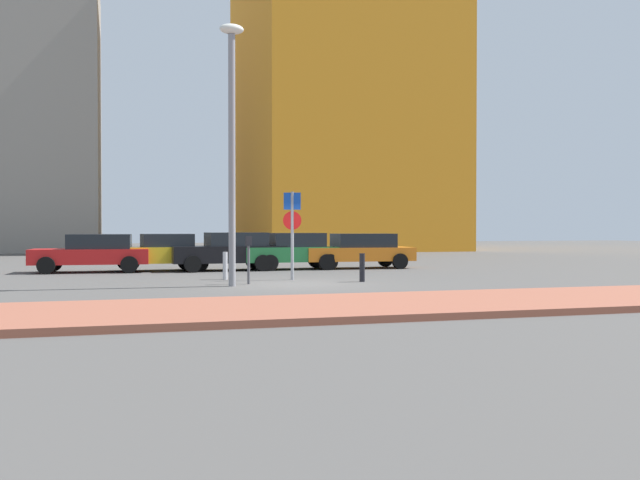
# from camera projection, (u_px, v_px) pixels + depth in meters

# --- Properties ---
(ground_plane) EXTENTS (120.00, 120.00, 0.00)m
(ground_plane) POSITION_uv_depth(u_px,v_px,m) (296.00, 284.00, 21.06)
(ground_plane) COLOR #4C4947
(sidewalk_brick) EXTENTS (40.00, 4.18, 0.14)m
(sidewalk_brick) POSITION_uv_depth(u_px,v_px,m) (377.00, 306.00, 14.61)
(sidewalk_brick) COLOR #93513D
(sidewalk_brick) RESTS_ON ground
(parked_car_red) EXTENTS (4.40, 2.23, 1.44)m
(parked_car_red) POSITION_uv_depth(u_px,v_px,m) (93.00, 252.00, 26.70)
(parked_car_red) COLOR red
(parked_car_red) RESTS_ON ground
(parked_car_yellow) EXTENTS (4.01, 2.12, 1.45)m
(parked_car_yellow) POSITION_uv_depth(u_px,v_px,m) (163.00, 252.00, 27.60)
(parked_car_yellow) COLOR gold
(parked_car_yellow) RESTS_ON ground
(parked_car_black) EXTENTS (4.49, 2.15, 1.50)m
(parked_car_black) POSITION_uv_depth(u_px,v_px,m) (230.00, 251.00, 27.84)
(parked_car_black) COLOR black
(parked_car_black) RESTS_ON ground
(parked_car_green) EXTENTS (4.06, 1.99, 1.48)m
(parked_car_green) POSITION_uv_depth(u_px,v_px,m) (293.00, 250.00, 28.57)
(parked_car_green) COLOR #237238
(parked_car_green) RESTS_ON ground
(parked_car_orange) EXTENTS (4.63, 2.11, 1.45)m
(parked_car_orange) POSITION_uv_depth(u_px,v_px,m) (359.00, 250.00, 29.29)
(parked_car_orange) COLOR orange
(parked_car_orange) RESTS_ON ground
(parking_sign_post) EXTENTS (0.59, 0.18, 2.85)m
(parking_sign_post) POSITION_uv_depth(u_px,v_px,m) (292.00, 224.00, 22.79)
(parking_sign_post) COLOR gray
(parking_sign_post) RESTS_ON ground
(parking_meter) EXTENTS (0.18, 0.14, 1.43)m
(parking_meter) POSITION_uv_depth(u_px,v_px,m) (249.00, 253.00, 21.04)
(parking_meter) COLOR #4C4C51
(parking_meter) RESTS_ON ground
(street_lamp) EXTENTS (0.70, 0.36, 7.53)m
(street_lamp) POSITION_uv_depth(u_px,v_px,m) (232.00, 133.00, 20.23)
(street_lamp) COLOR gray
(street_lamp) RESTS_ON ground
(traffic_bollard_near) EXTENTS (0.17, 0.17, 0.89)m
(traffic_bollard_near) POSITION_uv_depth(u_px,v_px,m) (362.00, 268.00, 21.97)
(traffic_bollard_near) COLOR black
(traffic_bollard_near) RESTS_ON ground
(traffic_bollard_mid) EXTENTS (0.15, 0.15, 0.90)m
(traffic_bollard_mid) POSITION_uv_depth(u_px,v_px,m) (225.00, 266.00, 22.94)
(traffic_bollard_mid) COLOR #B7B7BC
(traffic_bollard_mid) RESTS_ON ground
(building_colorful_midrise) EXTENTS (14.88, 16.91, 30.63)m
(building_colorful_midrise) POSITION_uv_depth(u_px,v_px,m) (340.00, 57.00, 55.99)
(building_colorful_midrise) COLOR orange
(building_colorful_midrise) RESTS_ON ground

